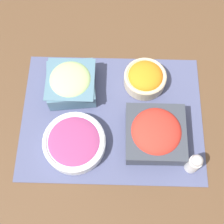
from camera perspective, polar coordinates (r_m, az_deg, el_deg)
ground_plane at (r=0.93m, az=-0.00°, el=-0.81°), size 3.00×3.00×0.00m
placemat at (r=0.93m, az=-0.00°, el=-0.77°), size 0.54×0.41×0.00m
tomato_bowl at (r=0.88m, az=7.96°, el=-3.86°), size 0.17×0.17×0.08m
cucumber_bowl at (r=0.94m, az=-7.51°, el=5.37°), size 0.15×0.15×0.08m
onion_bowl at (r=0.88m, az=-6.91°, el=-5.51°), size 0.18×0.18×0.05m
carrot_bowl at (r=0.96m, az=6.07°, el=6.26°), size 0.13×0.13×0.06m
pepper_shaker at (r=0.87m, az=14.81°, el=-9.07°), size 0.04×0.04×0.09m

